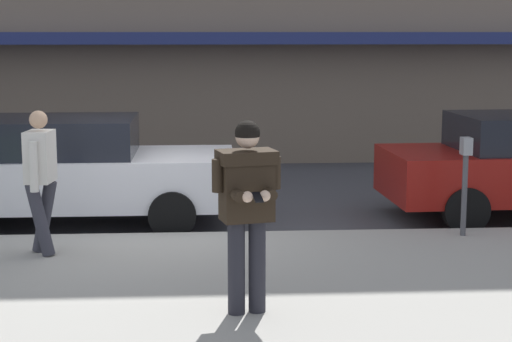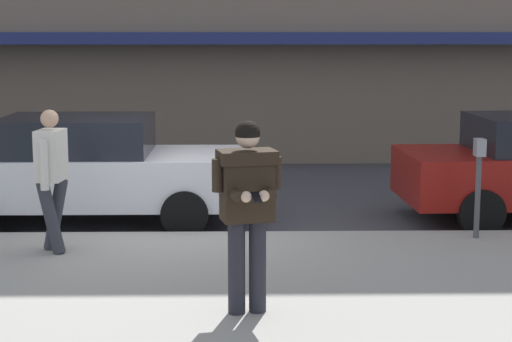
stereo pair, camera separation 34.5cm
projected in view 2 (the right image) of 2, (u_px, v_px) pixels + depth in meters
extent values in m
plane|color=#3D3D42|center=(161.00, 238.00, 11.41)|extent=(80.00, 80.00, 0.00)
cube|color=#99968E|center=(234.00, 299.00, 8.61)|extent=(32.00, 5.30, 0.14)
cube|color=silver|center=(236.00, 237.00, 11.48)|extent=(28.00, 0.12, 0.01)
cube|color=navy|center=(237.00, 38.00, 17.08)|extent=(26.60, 0.70, 0.24)
cube|color=silver|center=(91.00, 178.00, 12.21)|extent=(4.50, 1.83, 0.70)
cube|color=black|center=(77.00, 135.00, 12.11)|extent=(2.07, 1.64, 0.52)
cylinder|color=black|center=(192.00, 190.00, 13.13)|extent=(0.64, 0.22, 0.64)
cylinder|color=black|center=(185.00, 214.00, 11.44)|extent=(0.64, 0.22, 0.64)
cylinder|color=black|center=(10.00, 191.00, 13.08)|extent=(0.64, 0.22, 0.64)
cylinder|color=black|center=(445.00, 189.00, 13.23)|extent=(0.65, 0.25, 0.64)
cylinder|color=black|center=(481.00, 212.00, 11.54)|extent=(0.65, 0.25, 0.64)
cylinder|color=#23232B|center=(258.00, 266.00, 7.94)|extent=(0.16, 0.16, 0.88)
cylinder|color=#23232B|center=(237.00, 267.00, 7.89)|extent=(0.16, 0.16, 0.88)
cube|color=black|center=(247.00, 186.00, 7.79)|extent=(0.52, 0.40, 0.64)
cube|color=black|center=(247.00, 157.00, 7.75)|extent=(0.58, 0.45, 0.12)
cylinder|color=black|center=(275.00, 173.00, 7.84)|extent=(0.11, 0.11, 0.30)
cylinder|color=black|center=(267.00, 193.00, 7.68)|extent=(0.17, 0.31, 0.10)
sphere|color=beige|center=(264.00, 196.00, 7.53)|extent=(0.10, 0.10, 0.10)
cylinder|color=black|center=(218.00, 175.00, 7.71)|extent=(0.11, 0.11, 0.30)
cylinder|color=black|center=(235.00, 194.00, 7.61)|extent=(0.17, 0.31, 0.10)
sphere|color=beige|center=(246.00, 197.00, 7.49)|extent=(0.10, 0.10, 0.10)
cube|color=black|center=(256.00, 197.00, 7.47)|extent=(0.11, 0.15, 0.07)
sphere|color=beige|center=(248.00, 136.00, 7.69)|extent=(0.22, 0.22, 0.22)
sphere|color=black|center=(248.00, 133.00, 7.68)|extent=(0.23, 0.23, 0.23)
cylinder|color=#33333D|center=(51.00, 218.00, 10.04)|extent=(0.34, 0.19, 0.87)
cylinder|color=#33333D|center=(56.00, 214.00, 10.22)|extent=(0.34, 0.19, 0.87)
cube|color=silver|center=(51.00, 155.00, 10.02)|extent=(0.33, 0.45, 0.60)
cylinder|color=silver|center=(44.00, 165.00, 9.78)|extent=(0.10, 0.10, 0.58)
cylinder|color=silver|center=(58.00, 159.00, 10.27)|extent=(0.10, 0.10, 0.58)
sphere|color=tan|center=(50.00, 119.00, 9.95)|extent=(0.21, 0.21, 0.21)
cylinder|color=#4C4C51|center=(478.00, 197.00, 10.79)|extent=(0.07, 0.07, 1.05)
cube|color=gray|center=(480.00, 147.00, 10.69)|extent=(0.12, 0.18, 0.22)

